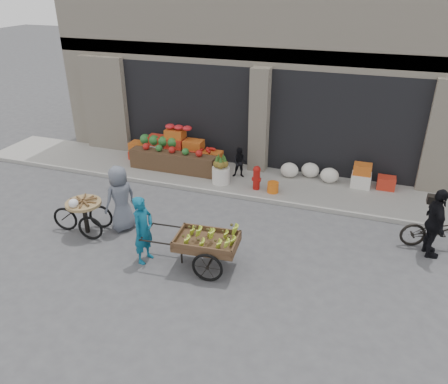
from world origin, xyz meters
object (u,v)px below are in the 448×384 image
(pineapple_bin, at_px, (221,175))
(vendor_grey, at_px, (120,199))
(tricycle_cart, at_px, (84,212))
(cyclist, at_px, (435,223))
(fire_hydrant, at_px, (257,177))
(seated_person, at_px, (240,163))
(orange_bucket, at_px, (273,187))
(banana_cart, at_px, (204,240))
(bicycle, at_px, (440,230))
(vendor_woman, at_px, (143,230))

(pineapple_bin, relative_size, vendor_grey, 0.31)
(pineapple_bin, xyz_separation_m, tricycle_cart, (-2.23, -3.51, 0.20))
(vendor_grey, distance_m, cyclist, 7.19)
(cyclist, bearing_deg, pineapple_bin, 59.97)
(pineapple_bin, bearing_deg, fire_hydrant, -2.60)
(seated_person, distance_m, tricycle_cart, 4.88)
(fire_hydrant, distance_m, vendor_grey, 3.98)
(orange_bucket, bearing_deg, banana_cart, -98.89)
(pineapple_bin, relative_size, bicycle, 0.30)
(banana_cart, height_order, vendor_grey, vendor_grey)
(banana_cart, distance_m, bicycle, 5.39)
(tricycle_cart, bearing_deg, orange_bucket, 33.71)
(fire_hydrant, relative_size, orange_bucket, 2.22)
(orange_bucket, relative_size, tricycle_cart, 0.22)
(fire_hydrant, bearing_deg, pineapple_bin, 177.40)
(pineapple_bin, height_order, bicycle, bicycle)
(seated_person, bearing_deg, cyclist, -34.82)
(banana_cart, xyz_separation_m, vendor_woman, (-1.33, -0.20, 0.10))
(orange_bucket, xyz_separation_m, vendor_woman, (-1.92, -3.97, 0.51))
(banana_cart, height_order, bicycle, banana_cart)
(vendor_grey, distance_m, bicycle, 7.48)
(orange_bucket, bearing_deg, pineapple_bin, 176.42)
(orange_bucket, xyz_separation_m, cyclist, (3.99, -1.70, 0.54))
(fire_hydrant, xyz_separation_m, cyclist, (4.49, -1.75, 0.31))
(pineapple_bin, relative_size, banana_cart, 0.23)
(orange_bucket, distance_m, banana_cart, 3.84)
(banana_cart, xyz_separation_m, bicycle, (4.78, 2.47, -0.23))
(vendor_woman, relative_size, vendor_grey, 0.93)
(seated_person, xyz_separation_m, vendor_woman, (-0.72, -4.67, 0.19))
(tricycle_cart, bearing_deg, pineapple_bin, 49.60)
(fire_hydrant, height_order, seated_person, seated_person)
(cyclist, bearing_deg, orange_bucket, 54.74)
(seated_person, distance_m, vendor_grey, 4.12)
(vendor_woman, height_order, cyclist, cyclist)
(orange_bucket, relative_size, bicycle, 0.19)
(orange_bucket, relative_size, vendor_grey, 0.19)
(seated_person, distance_m, banana_cart, 4.51)
(seated_person, distance_m, cyclist, 5.73)
(orange_bucket, bearing_deg, fire_hydrant, 174.29)
(orange_bucket, height_order, banana_cart, banana_cart)
(orange_bucket, distance_m, bicycle, 4.40)
(pineapple_bin, distance_m, orange_bucket, 1.61)
(vendor_woman, relative_size, bicycle, 0.91)
(seated_person, xyz_separation_m, cyclist, (5.19, -2.40, 0.23))
(pineapple_bin, relative_size, cyclist, 0.32)
(cyclist, bearing_deg, bicycle, -38.74)
(bicycle, bearing_deg, seated_person, 57.46)
(tricycle_cart, bearing_deg, cyclist, 4.35)
(fire_hydrant, bearing_deg, tricycle_cart, -133.91)
(orange_bucket, bearing_deg, vendor_grey, -136.25)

